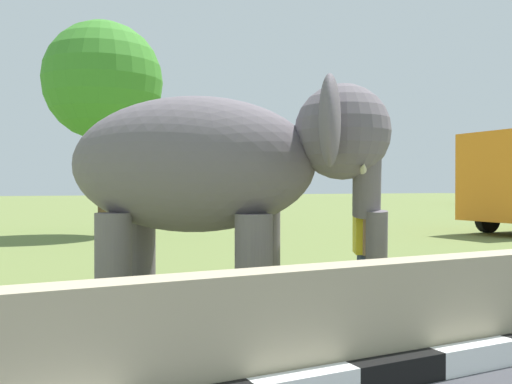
# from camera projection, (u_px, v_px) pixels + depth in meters

# --- Properties ---
(barrier_parapet) EXTENTS (28.00, 0.36, 1.00)m
(barrier_parapet) POSITION_uv_depth(u_px,v_px,m) (192.00, 343.00, 4.23)
(barrier_parapet) COLOR tan
(barrier_parapet) RESTS_ON ground_plane
(elephant) EXTENTS (3.95, 3.60, 2.91)m
(elephant) POSITION_uv_depth(u_px,v_px,m) (220.00, 168.00, 7.05)
(elephant) COLOR slate
(elephant) RESTS_ON ground_plane
(person_handler) EXTENTS (0.41, 0.61, 1.66)m
(person_handler) POSITION_uv_depth(u_px,v_px,m) (364.00, 245.00, 7.17)
(person_handler) COLOR navy
(person_handler) RESTS_ON ground_plane
(tree_distant) EXTENTS (4.02, 4.02, 7.26)m
(tree_distant) POSITION_uv_depth(u_px,v_px,m) (103.00, 82.00, 19.19)
(tree_distant) COLOR brown
(tree_distant) RESTS_ON ground_plane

